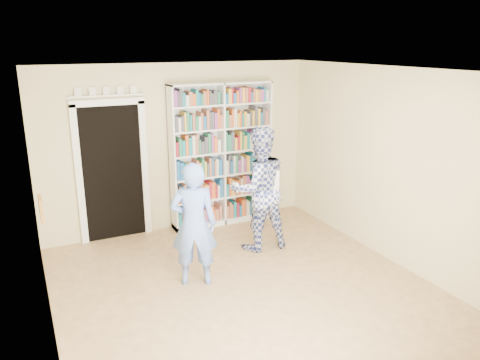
{
  "coord_description": "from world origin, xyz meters",
  "views": [
    {
      "loc": [
        -2.35,
        -4.62,
        3.01
      ],
      "look_at": [
        0.32,
        0.9,
        1.19
      ],
      "focal_mm": 35.0,
      "sensor_mm": 36.0,
      "label": 1
    }
  ],
  "objects": [
    {
      "name": "paper_sheet",
      "position": [
        0.84,
        0.92,
        1.08
      ],
      "size": [
        0.23,
        0.02,
        0.32
      ],
      "primitive_type": "cube",
      "rotation": [
        0.0,
        0.0,
        0.03
      ],
      "color": "white",
      "rests_on": "man_plaid"
    },
    {
      "name": "man_plaid",
      "position": [
        0.75,
        1.16,
        0.93
      ],
      "size": [
        0.94,
        0.76,
        1.85
      ],
      "primitive_type": "imported",
      "rotation": [
        0.0,
        0.0,
        3.08
      ],
      "color": "navy",
      "rests_on": "floor"
    },
    {
      "name": "ceiling",
      "position": [
        0.0,
        0.0,
        2.7
      ],
      "size": [
        5.0,
        5.0,
        0.0
      ],
      "primitive_type": "plane",
      "rotation": [
        3.14,
        0.0,
        0.0
      ],
      "color": "white",
      "rests_on": "wall_back"
    },
    {
      "name": "doorway",
      "position": [
        -1.1,
        2.48,
        1.18
      ],
      "size": [
        1.1,
        0.08,
        2.43
      ],
      "color": "black",
      "rests_on": "floor"
    },
    {
      "name": "bookshelf",
      "position": [
        0.67,
        2.34,
        1.21
      ],
      "size": [
        1.73,
        0.33,
        2.38
      ],
      "rotation": [
        0.0,
        0.0,
        0.01
      ],
      "color": "white",
      "rests_on": "floor"
    },
    {
      "name": "wall_left",
      "position": [
        -2.25,
        0.0,
        1.35
      ],
      "size": [
        0.0,
        5.0,
        5.0
      ],
      "primitive_type": "plane",
      "rotation": [
        1.57,
        0.0,
        1.57
      ],
      "color": "beige",
      "rests_on": "floor"
    },
    {
      "name": "wall_back",
      "position": [
        0.0,
        2.5,
        1.35
      ],
      "size": [
        4.5,
        0.0,
        4.5
      ],
      "primitive_type": "plane",
      "rotation": [
        1.57,
        0.0,
        0.0
      ],
      "color": "beige",
      "rests_on": "floor"
    },
    {
      "name": "floor",
      "position": [
        0.0,
        0.0,
        0.0
      ],
      "size": [
        5.0,
        5.0,
        0.0
      ],
      "primitive_type": "plane",
      "color": "#8E6645",
      "rests_on": "ground"
    },
    {
      "name": "man_blue",
      "position": [
        -0.5,
        0.54,
        0.81
      ],
      "size": [
        0.69,
        0.57,
        1.61
      ],
      "primitive_type": "imported",
      "rotation": [
        0.0,
        0.0,
        2.77
      ],
      "color": "#658AE1",
      "rests_on": "floor"
    },
    {
      "name": "wall_right",
      "position": [
        2.25,
        0.0,
        1.35
      ],
      "size": [
        0.0,
        5.0,
        5.0
      ],
      "primitive_type": "plane",
      "rotation": [
        1.57,
        0.0,
        -1.57
      ],
      "color": "beige",
      "rests_on": "floor"
    },
    {
      "name": "wall_art",
      "position": [
        -2.23,
        0.2,
        1.4
      ],
      "size": [
        0.03,
        0.25,
        0.25
      ],
      "primitive_type": "cube",
      "color": "brown",
      "rests_on": "wall_left"
    }
  ]
}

